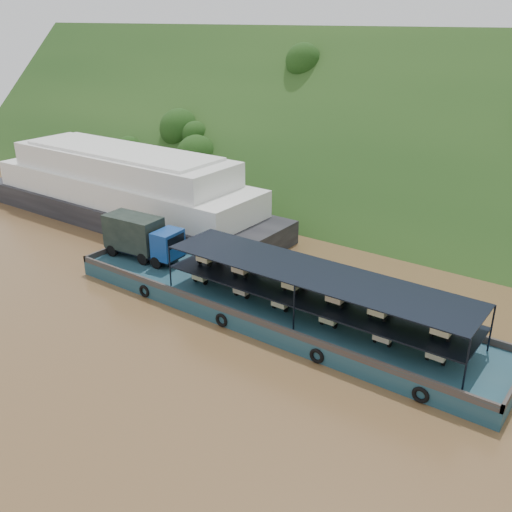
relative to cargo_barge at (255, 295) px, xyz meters
The scene contains 4 objects.
ground 1.34m from the cargo_barge, 59.65° to the right, with size 160.00×160.00×0.00m, color brown.
hillside 35.56m from the cargo_barge, 89.56° to the left, with size 140.00×28.00×28.00m, color #193A15.
cargo_barge is the anchor object (origin of this frame).
passenger_ferry 25.76m from the cargo_barge, 159.99° to the left, with size 38.93×10.08×7.87m.
Camera 1 is at (22.76, -30.92, 20.98)m, focal length 40.00 mm.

